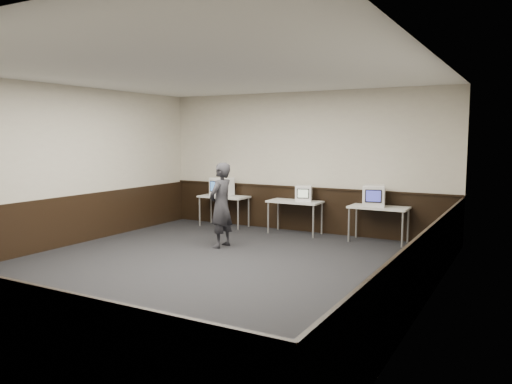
# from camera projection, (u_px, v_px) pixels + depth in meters

# --- Properties ---
(floor) EXTENTS (8.00, 8.00, 0.00)m
(floor) POSITION_uv_depth(u_px,v_px,m) (203.00, 271.00, 8.17)
(floor) COLOR black
(floor) RESTS_ON ground
(ceiling) EXTENTS (8.00, 8.00, 0.00)m
(ceiling) POSITION_uv_depth(u_px,v_px,m) (200.00, 72.00, 7.81)
(ceiling) COLOR white
(ceiling) RESTS_ON back_wall
(back_wall) EXTENTS (7.00, 0.00, 7.00)m
(back_wall) POSITION_uv_depth(u_px,v_px,m) (303.00, 162.00, 11.46)
(back_wall) COLOR beige
(back_wall) RESTS_ON ground
(left_wall) EXTENTS (0.00, 8.00, 8.00)m
(left_wall) POSITION_uv_depth(u_px,v_px,m) (54.00, 167.00, 9.68)
(left_wall) COLOR beige
(left_wall) RESTS_ON ground
(right_wall) EXTENTS (0.00, 8.00, 8.00)m
(right_wall) POSITION_uv_depth(u_px,v_px,m) (429.00, 183.00, 6.30)
(right_wall) COLOR beige
(right_wall) RESTS_ON ground
(wainscot_back) EXTENTS (6.98, 0.04, 1.00)m
(wainscot_back) POSITION_uv_depth(u_px,v_px,m) (302.00, 210.00, 11.57)
(wainscot_back) COLOR black
(wainscot_back) RESTS_ON back_wall
(wainscot_left) EXTENTS (0.04, 7.98, 1.00)m
(wainscot_left) POSITION_uv_depth(u_px,v_px,m) (57.00, 223.00, 9.79)
(wainscot_left) COLOR black
(wainscot_left) RESTS_ON left_wall
(wainscot_right) EXTENTS (0.04, 7.98, 1.00)m
(wainscot_right) POSITION_uv_depth(u_px,v_px,m) (424.00, 268.00, 6.43)
(wainscot_right) COLOR black
(wainscot_right) RESTS_ON right_wall
(wainscot_rail) EXTENTS (6.98, 0.06, 0.04)m
(wainscot_rail) POSITION_uv_depth(u_px,v_px,m) (302.00, 187.00, 11.49)
(wainscot_rail) COLOR black
(wainscot_rail) RESTS_ON wainscot_back
(desk_left) EXTENTS (1.20, 0.60, 0.75)m
(desk_left) POSITION_uv_depth(u_px,v_px,m) (224.00, 199.00, 12.13)
(desk_left) COLOR silver
(desk_left) RESTS_ON ground
(desk_center) EXTENTS (1.20, 0.60, 0.75)m
(desk_center) POSITION_uv_depth(u_px,v_px,m) (295.00, 204.00, 11.22)
(desk_center) COLOR silver
(desk_center) RESTS_ON ground
(desk_right) EXTENTS (1.20, 0.60, 0.75)m
(desk_right) POSITION_uv_depth(u_px,v_px,m) (379.00, 210.00, 10.30)
(desk_right) COLOR silver
(desk_right) RESTS_ON ground
(emac_left) EXTENTS (0.52, 0.54, 0.44)m
(emac_left) POSITION_uv_depth(u_px,v_px,m) (222.00, 187.00, 12.15)
(emac_left) COLOR white
(emac_left) RESTS_ON desk_left
(emac_center) EXTENTS (0.45, 0.46, 0.35)m
(emac_center) POSITION_uv_depth(u_px,v_px,m) (304.00, 193.00, 11.10)
(emac_center) COLOR white
(emac_center) RESTS_ON desk_center
(emac_right) EXTENTS (0.53, 0.55, 0.44)m
(emac_right) POSITION_uv_depth(u_px,v_px,m) (374.00, 196.00, 10.28)
(emac_right) COLOR white
(emac_right) RESTS_ON desk_right
(person) EXTENTS (0.43, 0.63, 1.68)m
(person) POSITION_uv_depth(u_px,v_px,m) (221.00, 205.00, 9.85)
(person) COLOR #242429
(person) RESTS_ON ground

